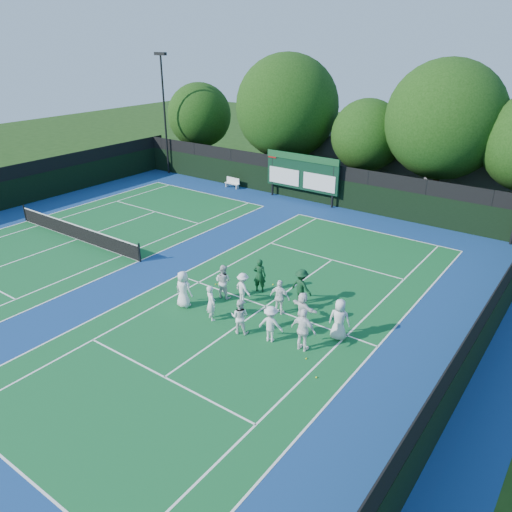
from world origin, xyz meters
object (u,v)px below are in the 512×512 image
Objects in this scene: coach_left at (260,275)px; tennis_net at (77,232)px; bench at (233,182)px; scoreboard at (302,172)px.

tennis_net is at bearing -15.59° from coach_left.
coach_left reaches higher than bench.
coach_left is at bearing 4.71° from tennis_net.
bench is at bearing 87.47° from tennis_net.
coach_left is (12.90, 1.06, 0.36)m from tennis_net.
tennis_net is 14.38m from bench.
scoreboard reaches higher than tennis_net.
bench is 18.09m from coach_left.
tennis_net is 12.95m from coach_left.
scoreboard is 0.53× the size of tennis_net.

